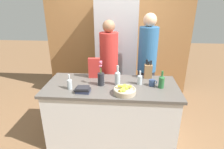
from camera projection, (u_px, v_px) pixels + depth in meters
The scene contains 16 objects.
ground_plane at pixel (111, 136), 2.96m from camera, with size 14.00×14.00×0.00m, color brown.
kitchen_island at pixel (111, 112), 2.79m from camera, with size 1.86×0.81×0.89m.
back_wall_wood at pixel (118, 35), 4.00m from camera, with size 3.06×0.12×2.60m.
refrigerator at pixel (117, 53), 3.77m from camera, with size 0.78×0.63×2.02m.
fruit_bowl at pixel (125, 90), 2.37m from camera, with size 0.29×0.29×0.12m.
knife_block at pixel (148, 71), 2.83m from camera, with size 0.11×0.10×0.29m.
flower_vase at pixel (101, 77), 2.59m from camera, with size 0.09×0.09×0.36m.
cereal_box at pixel (94, 68), 2.83m from camera, with size 0.18×0.08×0.31m.
coffee_mug at pixel (152, 83), 2.59m from camera, with size 0.12×0.08×0.09m.
book_stack at pixel (83, 90), 2.41m from camera, with size 0.20×0.14×0.07m.
bottle_oil at pixel (69, 83), 2.49m from camera, with size 0.07×0.07×0.21m.
bottle_vinegar at pixel (118, 77), 2.60m from camera, with size 0.08×0.08×0.29m.
bottle_wine at pixel (140, 79), 2.63m from camera, with size 0.07×0.07×0.20m.
bottle_water at pixel (162, 81), 2.51m from camera, with size 0.08×0.08×0.24m.
person_at_sink at pixel (109, 64), 3.21m from camera, with size 0.31×0.31×1.71m.
person_in_blue at pixel (147, 61), 3.16m from camera, with size 0.31×0.31×1.82m.
Camera 1 is at (0.19, -2.37, 2.01)m, focal length 30.00 mm.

